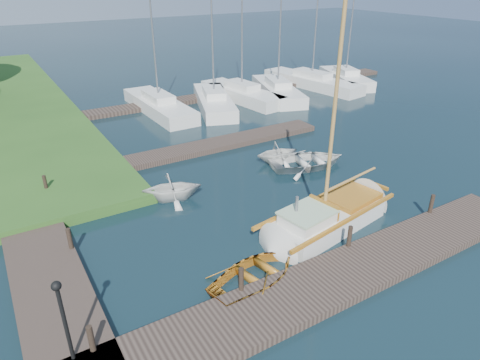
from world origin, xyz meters
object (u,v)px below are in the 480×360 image
mooring_post_4 (70,238)px  lamp_post (62,311)px  marina_boat_2 (214,100)px  marina_boat_3 (242,92)px  dinghy (257,272)px  tender_b (172,186)px  mooring_post_1 (241,279)px  marina_boat_1 (159,105)px  marina_boat_5 (312,81)px  marina_boat_4 (278,89)px  tender_c (308,159)px  mooring_post_0 (91,338)px  marina_boat_6 (346,77)px  tender_d (278,151)px  mooring_post_2 (350,236)px  mooring_post_3 (432,204)px  sailboat (329,218)px  mooring_post_5 (45,184)px

mooring_post_4 → lamp_post: (-1.00, -5.00, 1.17)m
marina_boat_2 → marina_boat_3: (2.88, 0.77, 0.01)m
dinghy → tender_b: bearing=-10.8°
mooring_post_1 → marina_boat_1: size_ratio=0.08×
marina_boat_3 → marina_boat_5: bearing=-94.4°
mooring_post_1 → mooring_post_4: 6.40m
marina_boat_4 → marina_boat_2: bearing=109.8°
dinghy → marina_boat_4: 22.95m
dinghy → marina_boat_5: bearing=-55.8°
mooring_post_4 → marina_boat_5: bearing=32.2°
mooring_post_4 → marina_boat_1: marina_boat_1 is taller
tender_c → marina_boat_1: 13.29m
tender_c → lamp_post: bearing=130.0°
tender_c → mooring_post_4: bearing=110.8°
mooring_post_0 → mooring_post_1: bearing=0.0°
mooring_post_4 → marina_boat_6: (26.60, 14.03, -0.13)m
dinghy → lamp_post: bearing=81.9°
mooring_post_1 → mooring_post_4: (-4.00, 5.00, 0.00)m
tender_d → lamp_post: bearing=132.0°
mooring_post_2 → marina_boat_5: marina_boat_5 is taller
tender_c → marina_boat_4: 13.76m
marina_boat_5 → mooring_post_2: bearing=134.2°
dinghy → marina_boat_1: 19.63m
dinghy → tender_b: (-0.15, 6.57, 0.32)m
mooring_post_3 → dinghy: size_ratio=0.23×
mooring_post_1 → sailboat: 5.43m
sailboat → marina_boat_4: (9.69, 16.88, 0.23)m
dinghy → mooring_post_4: bearing=34.5°
mooring_post_4 → marina_boat_1: (9.08, 14.57, -0.14)m
tender_b → tender_d: (6.44, 1.01, -0.07)m
mooring_post_0 → mooring_post_1: 4.50m
marina_boat_1 → marina_boat_6: size_ratio=0.96×
lamp_post → tender_d: size_ratio=1.05×
mooring_post_5 → marina_boat_5: (23.18, 9.60, -0.14)m
marina_boat_3 → marina_boat_4: bearing=-109.3°
mooring_post_5 → mooring_post_1: bearing=-68.2°
marina_boat_1 → tender_b: bearing=159.8°
mooring_post_4 → tender_d: 11.53m
marina_boat_2 → marina_boat_5: (10.22, 1.12, -0.01)m
mooring_post_1 → sailboat: sailboat is taller
mooring_post_0 → dinghy: size_ratio=0.23×
marina_boat_6 → mooring_post_2: bearing=155.9°
mooring_post_5 → marina_boat_1: 13.19m
tender_c → marina_boat_1: (-2.99, 12.94, 0.14)m
lamp_post → tender_c: bearing=26.9°
mooring_post_1 → lamp_post: bearing=180.0°
mooring_post_3 → tender_b: 10.84m
dinghy → tender_d: (6.29, 7.58, 0.25)m
mooring_post_4 → tender_d: (11.14, 2.98, -0.09)m
marina_boat_1 → lamp_post: bearing=151.7°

